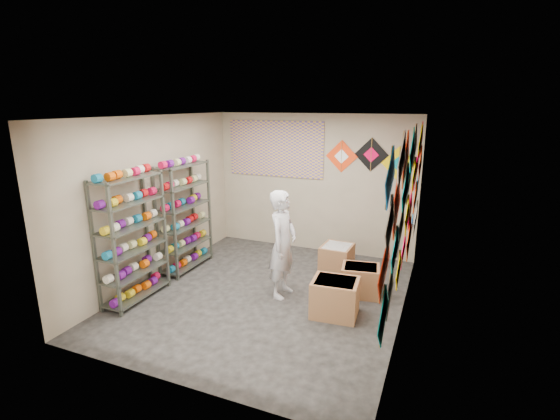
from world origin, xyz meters
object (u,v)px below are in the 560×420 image
at_px(shelf_rack_back, 184,217).
at_px(carton_b, 360,280).
at_px(shopkeeper, 283,244).
at_px(carton_c, 337,259).
at_px(carton_a, 335,298).
at_px(shelf_rack_front, 132,239).

height_order(shelf_rack_back, carton_b, shelf_rack_back).
relative_size(shopkeeper, carton_b, 2.93).
bearing_deg(carton_c, carton_a, -73.58).
height_order(shelf_rack_front, shopkeeper, shelf_rack_front).
bearing_deg(shelf_rack_back, shopkeeper, -9.61).
bearing_deg(carton_a, carton_b, 71.14).
bearing_deg(shelf_rack_back, carton_c, 18.14).
xyz_separation_m(carton_b, carton_c, (-0.56, 0.71, 0.01)).
bearing_deg(carton_c, carton_b, -49.09).
distance_m(carton_a, carton_b, 0.79).
height_order(carton_b, carton_c, carton_c).
distance_m(shopkeeper, carton_b, 1.34).
distance_m(carton_b, carton_c, 0.90).
xyz_separation_m(shelf_rack_front, carton_c, (2.55, 2.13, -0.71)).
relative_size(shelf_rack_front, carton_b, 3.37).
bearing_deg(shelf_rack_back, shelf_rack_front, -90.00).
bearing_deg(carton_b, carton_c, 118.96).
xyz_separation_m(shopkeeper, carton_a, (0.91, -0.30, -0.57)).
bearing_deg(shelf_rack_front, shopkeeper, 25.62).
height_order(carton_a, carton_c, carton_a).
bearing_deg(shelf_rack_back, carton_a, -12.42).
distance_m(shelf_rack_back, carton_c, 2.77).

